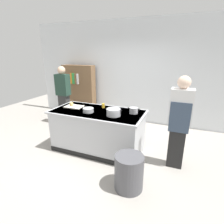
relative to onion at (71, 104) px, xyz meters
name	(u,v)px	position (x,y,z in m)	size (l,w,h in m)	color
ground_plane	(99,149)	(0.70, -0.07, -0.96)	(10.00, 10.00, 0.00)	#9E9991
back_wall	(128,73)	(0.70, 2.03, 0.54)	(6.40, 0.12, 3.00)	silver
counter_island	(98,130)	(0.70, -0.07, -0.50)	(1.98, 0.98, 0.90)	#B7BABF
cutting_board	(74,107)	(0.08, -0.01, -0.05)	(0.40, 0.28, 0.02)	silver
onion	(71,104)	(0.00, 0.00, 0.00)	(0.09, 0.09, 0.09)	tan
stock_pot	(114,112)	(1.12, -0.20, 0.01)	(0.34, 0.28, 0.14)	#B7BABF
sauce_pan	(134,110)	(1.45, 0.09, 0.00)	(0.24, 0.18, 0.12)	#99999E
mixing_bowl	(88,110)	(0.55, -0.21, -0.02)	(0.22, 0.22, 0.09)	#B7BABF
juice_cup	(103,106)	(0.71, 0.19, -0.01)	(0.07, 0.07, 0.10)	yellow
trash_bin	(129,172)	(1.70, -0.99, -0.67)	(0.46, 0.46, 0.58)	#4C4C51
person_chef	(179,121)	(2.33, -0.08, -0.05)	(0.38, 0.25, 1.72)	black
person_guest	(64,95)	(-0.90, 0.90, -0.05)	(0.38, 0.24, 1.72)	#2C2C2C
bookshelf	(79,91)	(-0.89, 1.73, -0.11)	(1.10, 0.31, 1.70)	brown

